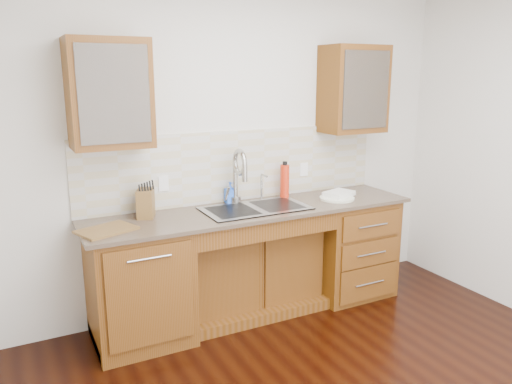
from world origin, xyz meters
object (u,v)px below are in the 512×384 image
plate (337,198)px  cutting_board (106,230)px  knife_block (146,203)px  soap_bottle (230,193)px  water_bottle (285,181)px

plate → cutting_board: same height
knife_block → cutting_board: (-0.34, -0.23, -0.10)m
soap_bottle → cutting_board: bearing=-162.3°
soap_bottle → knife_block: (-0.73, -0.09, 0.02)m
water_bottle → plate: (0.38, -0.24, -0.14)m
water_bottle → cutting_board: 1.59m
soap_bottle → knife_block: 0.74m
water_bottle → plate: water_bottle is taller
soap_bottle → water_bottle: water_bottle is taller
plate → knife_block: bearing=172.5°
water_bottle → plate: size_ratio=0.97×
plate → knife_block: (-1.60, 0.21, 0.10)m
water_bottle → cutting_board: bearing=-170.5°
water_bottle → soap_bottle: bearing=173.5°
soap_bottle → water_bottle: (0.49, -0.06, 0.06)m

